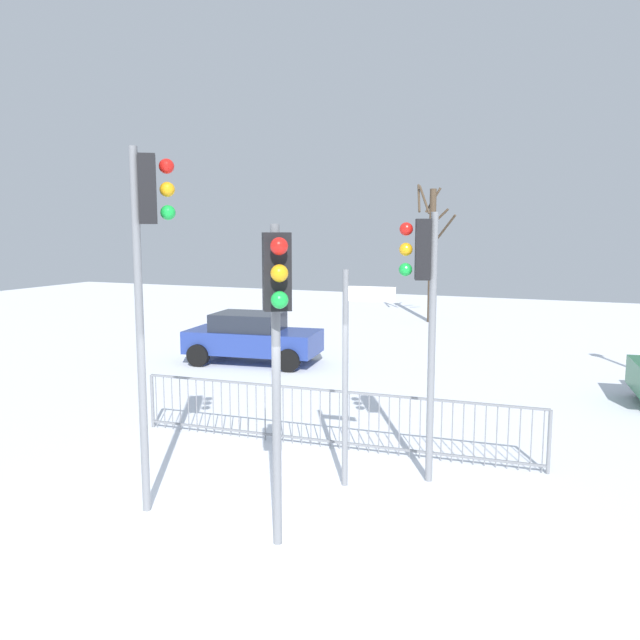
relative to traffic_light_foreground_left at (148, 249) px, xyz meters
name	(u,v)px	position (x,y,z in m)	size (l,w,h in m)	color
ground_plane	(255,510)	(1.28, 0.50, -3.62)	(60.00, 60.00, 0.00)	white
traffic_light_foreground_left	(148,249)	(0.00, 0.00, 0.00)	(0.49, 0.44, 4.95)	slate
traffic_light_rear_left	(277,315)	(2.09, -0.37, -0.72)	(0.43, 0.50, 3.95)	slate
traffic_light_mid_right	(423,287)	(3.12, 2.45, -0.59)	(0.55, 0.37, 4.14)	slate
direction_sign_post	(349,367)	(2.18, 1.82, -1.78)	(0.79, 0.12, 3.30)	slate
pedestrian_guard_railing	(330,418)	(1.27, 3.32, -3.06)	(7.43, 0.45, 1.07)	slate
car_blue_mid	(252,337)	(-3.58, 9.36, -2.85)	(3.99, 2.33, 1.47)	navy
bare_tree_left	(432,250)	(-0.75, 19.71, -0.61)	(1.74, 1.73, 5.72)	#473828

